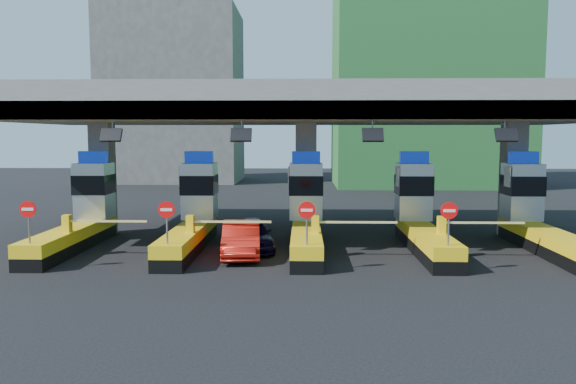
{
  "coord_description": "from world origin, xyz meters",
  "views": [
    {
      "loc": [
        -0.14,
        -24.3,
        4.87
      ],
      "look_at": [
        -0.79,
        0.0,
        2.43
      ],
      "focal_mm": 35.0,
      "sensor_mm": 36.0,
      "label": 1
    }
  ],
  "objects": [
    {
      "name": "bg_building_scaffold",
      "position": [
        12.0,
        32.0,
        14.0
      ],
      "size": [
        18.0,
        12.0,
        28.0
      ],
      "primitive_type": "cube",
      "color": "#1E5926",
      "rests_on": "ground"
    },
    {
      "name": "toll_lane_left",
      "position": [
        -5.0,
        0.28,
        1.4
      ],
      "size": [
        4.43,
        8.0,
        4.16
      ],
      "color": "black",
      "rests_on": "ground"
    },
    {
      "name": "toll_lane_center",
      "position": [
        0.0,
        0.28,
        1.4
      ],
      "size": [
        4.43,
        8.0,
        4.16
      ],
      "color": "black",
      "rests_on": "ground"
    },
    {
      "name": "van",
      "position": [
        -2.38,
        -0.72,
        0.7
      ],
      "size": [
        2.53,
        4.36,
        1.39
      ],
      "primitive_type": "imported",
      "rotation": [
        0.0,
        0.0,
        0.23
      ],
      "color": "black",
      "rests_on": "ground"
    },
    {
      "name": "toll_canopy",
      "position": [
        0.0,
        2.87,
        6.13
      ],
      "size": [
        28.0,
        12.09,
        7.0
      ],
      "color": "slate",
      "rests_on": "ground"
    },
    {
      "name": "ground",
      "position": [
        0.0,
        0.0,
        0.0
      ],
      "size": [
        120.0,
        120.0,
        0.0
      ],
      "primitive_type": "plane",
      "color": "black",
      "rests_on": "ground"
    },
    {
      "name": "toll_lane_far_left",
      "position": [
        -10.0,
        0.28,
        1.4
      ],
      "size": [
        4.43,
        8.0,
        4.16
      ],
      "color": "black",
      "rests_on": "ground"
    },
    {
      "name": "toll_lane_right",
      "position": [
        5.0,
        0.28,
        1.4
      ],
      "size": [
        4.43,
        8.0,
        4.16
      ],
      "color": "black",
      "rests_on": "ground"
    },
    {
      "name": "red_car",
      "position": [
        -2.64,
        -1.89,
        0.7
      ],
      "size": [
        1.87,
        4.37,
        1.4
      ],
      "primitive_type": "imported",
      "rotation": [
        0.0,
        0.0,
        0.09
      ],
      "color": "#B7170E",
      "rests_on": "ground"
    },
    {
      "name": "toll_lane_far_right",
      "position": [
        10.0,
        0.28,
        1.4
      ],
      "size": [
        4.43,
        8.0,
        4.16
      ],
      "color": "black",
      "rests_on": "ground"
    },
    {
      "name": "bg_building_concrete",
      "position": [
        -14.0,
        36.0,
        9.0
      ],
      "size": [
        14.0,
        10.0,
        18.0
      ],
      "primitive_type": "cube",
      "color": "#4C4C49",
      "rests_on": "ground"
    }
  ]
}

